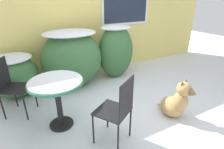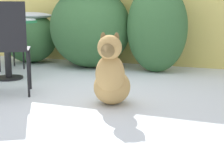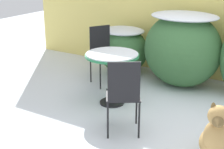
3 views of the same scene
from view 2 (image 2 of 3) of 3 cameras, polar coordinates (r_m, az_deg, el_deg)
name	(u,v)px [view 2 (image 2 of 3)]	position (r m, az deg, el deg)	size (l,w,h in m)	color
ground_plane	(66,91)	(3.87, -7.73, -2.78)	(16.00, 16.00, 0.00)	silver
shrub_left	(30,36)	(6.05, -13.52, 6.32)	(0.94, 0.83, 0.86)	#386638
shrub_middle	(90,25)	(5.38, -3.71, 8.16)	(1.29, 1.05, 1.24)	#386638
shrub_right	(157,25)	(4.99, 7.46, 8.10)	(0.88, 0.61, 1.28)	#386638
patio_table	(6,30)	(4.64, -17.17, 7.01)	(0.78, 0.78, 0.78)	black
patio_chair_near_table	(4,33)	(5.55, -17.56, 6.60)	(0.56, 0.56, 0.98)	black
patio_chair_far_side	(9,44)	(3.71, -16.78, 4.85)	(0.57, 0.57, 0.98)	black
dog	(111,78)	(3.22, -0.15, -0.53)	(0.43, 0.63, 0.70)	tan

